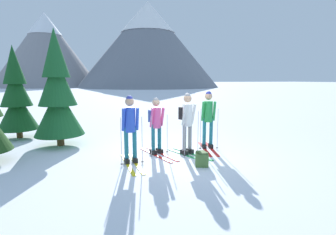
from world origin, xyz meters
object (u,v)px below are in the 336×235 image
Objects in this scene: skier_in_blue at (130,126)px; pine_tree_near at (16,96)px; skier_in_pink at (156,123)px; skier_in_green at (208,117)px; backpack_on_snow_front at (202,159)px; pine_tree_far at (58,93)px; skier_in_white at (187,120)px.

pine_tree_near is at bearing 129.98° from skier_in_blue.
skier_in_blue is 0.52× the size of pine_tree_near.
pine_tree_near reaches higher than skier_in_pink.
backpack_on_snow_front is at bearing -121.74° from skier_in_green.
pine_tree_far is at bearing 127.46° from skier_in_blue.
pine_tree_near reaches higher than backpack_on_snow_front.
skier_in_green is 4.77× the size of backpack_on_snow_front.
skier_in_white is at bearing -20.73° from skier_in_pink.
skier_in_pink is 1.80m from backpack_on_snow_front.
skier_in_green is at bearing 58.26° from backpack_on_snow_front.
pine_tree_far reaches higher than skier_in_white.
skier_in_white is at bearing 9.63° from skier_in_blue.
skier_in_blue is 3.28m from pine_tree_far.
skier_in_pink is 0.92m from skier_in_white.
skier_in_white is 0.47× the size of pine_tree_far.
skier_in_green reaches higher than skier_in_white.
skier_in_blue is at bearing 154.52° from backpack_on_snow_front.
skier_in_green is at bearing 14.30° from skier_in_blue.
skier_in_pink is at bearing 120.08° from backpack_on_snow_front.
pine_tree_far is (-2.80, 1.92, 0.81)m from skier_in_pink.
pine_tree_near reaches higher than skier_in_green.
backpack_on_snow_front is (0.82, -1.42, -0.75)m from skier_in_pink.
pine_tree_near is 0.90× the size of pine_tree_far.
backpack_on_snow_front is (5.20, -5.00, -1.39)m from pine_tree_near.
skier_in_blue reaches higher than skier_in_pink.
backpack_on_snow_front is at bearing -25.48° from skier_in_blue.
skier_in_pink is 0.96× the size of skier_in_white.
skier_in_green is at bearing -30.09° from pine_tree_near.
pine_tree_near is 2.31m from pine_tree_far.
skier_in_pink is at bearing -178.51° from skier_in_green.
backpack_on_snow_front is at bearing -91.78° from skier_in_white.
pine_tree_far is (1.58, -1.67, 0.18)m from pine_tree_near.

